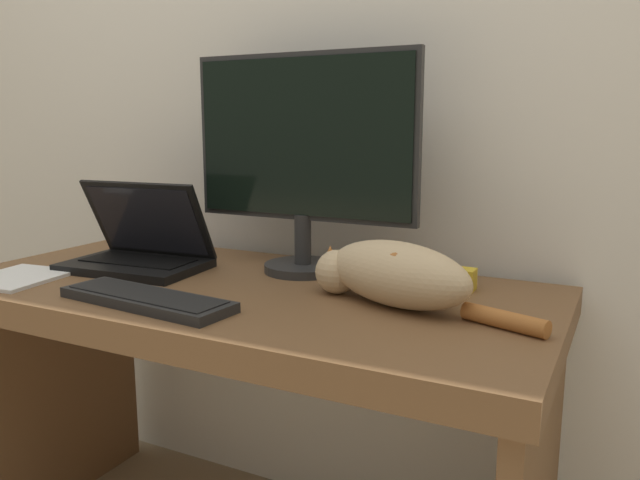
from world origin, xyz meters
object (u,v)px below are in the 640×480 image
(external_keyboard, at_px, (146,299))
(cat, at_px, (393,273))
(laptop, at_px, (139,251))
(monitor, at_px, (303,154))

(external_keyboard, bearing_deg, cat, 31.81)
(laptop, bearing_deg, cat, -5.88)
(laptop, bearing_deg, external_keyboard, -49.56)
(monitor, relative_size, external_keyboard, 1.45)
(laptop, relative_size, external_keyboard, 0.88)
(external_keyboard, distance_m, cat, 0.48)
(monitor, relative_size, cat, 1.17)
(monitor, bearing_deg, external_keyboard, -110.33)
(monitor, distance_m, cat, 0.40)
(cat, bearing_deg, laptop, -162.89)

